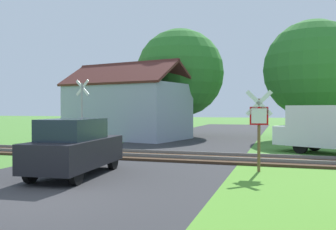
% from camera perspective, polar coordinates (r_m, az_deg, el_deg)
% --- Properties ---
extents(ground_plane, '(160.00, 160.00, 0.00)m').
position_cam_1_polar(ground_plane, '(9.15, -20.68, -12.32)').
color(ground_plane, '#4C8433').
extents(road_asphalt, '(7.74, 80.00, 0.01)m').
position_cam_1_polar(road_asphalt, '(10.77, -14.04, -10.25)').
color(road_asphalt, '#2D2D30').
rests_on(road_asphalt, ground).
extents(rail_track, '(60.00, 2.60, 0.22)m').
position_cam_1_polar(rail_track, '(16.25, -2.74, -6.21)').
color(rail_track, '#422D1E').
rests_on(rail_track, ground).
extents(stop_sign_near, '(0.88, 0.16, 2.71)m').
position_cam_1_polar(stop_sign_near, '(12.71, 13.69, -1.24)').
color(stop_sign_near, brown).
rests_on(stop_sign_near, ground).
extents(crossing_sign_far, '(0.87, 0.19, 3.64)m').
position_cam_1_polar(crossing_sign_far, '(20.47, -12.98, 0.97)').
color(crossing_sign_far, '#9E9EA5').
rests_on(crossing_sign_far, ground).
extents(house, '(9.15, 6.89, 5.30)m').
position_cam_1_polar(house, '(26.12, -6.21, 0.83)').
color(house, '#99A3B7').
rests_on(house, ground).
extents(tree_center, '(6.67, 6.67, 8.15)m').
position_cam_1_polar(tree_center, '(28.73, 1.85, 6.42)').
color(tree_center, '#513823').
rests_on(tree_center, ground).
extents(tree_right, '(6.67, 6.67, 8.07)m').
position_cam_1_polar(tree_right, '(27.27, 21.31, 6.50)').
color(tree_right, '#513823').
rests_on(tree_right, ground).
extents(mail_truck, '(5.20, 3.91, 2.24)m').
position_cam_1_polar(mail_truck, '(18.60, 24.06, -1.73)').
color(mail_truck, white).
rests_on(mail_truck, ground).
extents(parked_car, '(1.93, 4.11, 1.78)m').
position_cam_1_polar(parked_car, '(12.01, -13.99, -4.78)').
color(parked_car, black).
rests_on(parked_car, ground).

